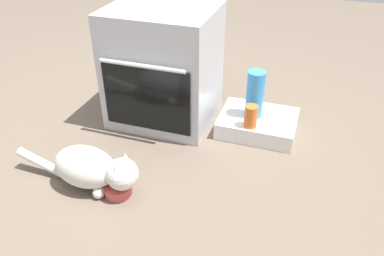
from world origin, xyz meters
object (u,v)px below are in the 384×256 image
at_px(pantry_cabinet, 258,123).
at_px(food_bowl, 118,189).
at_px(water_bottle, 255,94).
at_px(sauce_jar, 251,116).
at_px(cat, 92,168).
at_px(oven, 164,66).

bearing_deg(pantry_cabinet, food_bowl, -124.67).
height_order(pantry_cabinet, food_bowl, pantry_cabinet).
relative_size(food_bowl, water_bottle, 0.48).
relative_size(food_bowl, sauce_jar, 1.02).
bearing_deg(cat, water_bottle, 52.92).
bearing_deg(oven, food_bowl, -85.83).
bearing_deg(food_bowl, pantry_cabinet, 55.33).
distance_m(cat, water_bottle, 1.07).
bearing_deg(sauce_jar, food_bowl, -128.18).
xyz_separation_m(oven, pantry_cabinet, (0.63, 0.02, -0.32)).
height_order(sauce_jar, water_bottle, water_bottle).
relative_size(sauce_jar, water_bottle, 0.47).
xyz_separation_m(oven, cat, (-0.08, -0.79, -0.24)).
relative_size(cat, water_bottle, 2.47).
bearing_deg(cat, food_bowl, -0.00).
relative_size(pantry_cabinet, sauce_jar, 3.42).
bearing_deg(sauce_jar, water_bottle, 93.32).
bearing_deg(sauce_jar, oven, 169.68).
height_order(pantry_cabinet, cat, cat).
height_order(oven, cat, oven).
bearing_deg(water_bottle, food_bowl, -122.93).
bearing_deg(oven, pantry_cabinet, 2.26).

